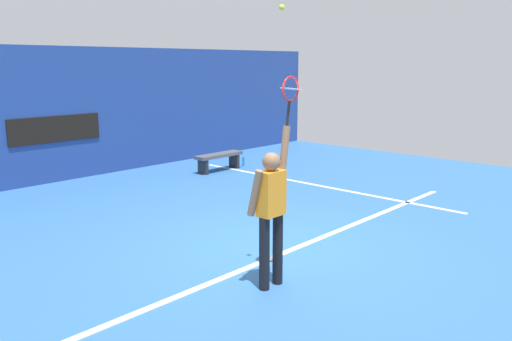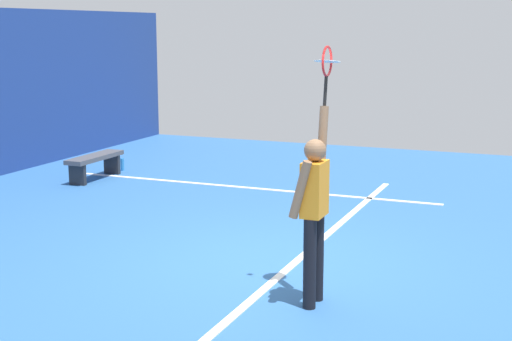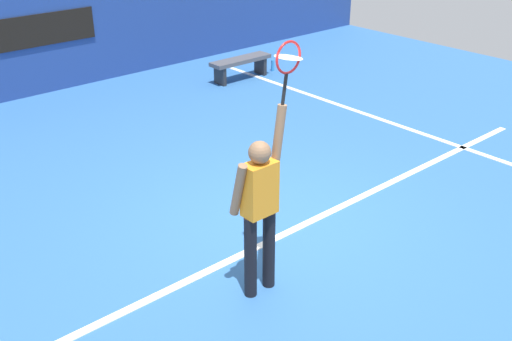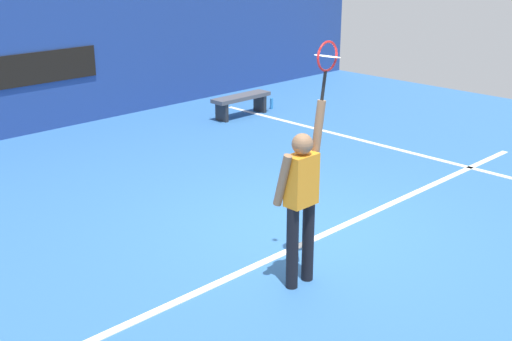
{
  "view_description": "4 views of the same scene",
  "coord_description": "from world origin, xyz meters",
  "px_view_note": "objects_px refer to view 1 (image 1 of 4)",
  "views": [
    {
      "loc": [
        -5.74,
        -4.95,
        2.73
      ],
      "look_at": [
        -1.06,
        -0.65,
        1.43
      ],
      "focal_mm": 36.98,
      "sensor_mm": 36.0,
      "label": 1
    },
    {
      "loc": [
        -7.95,
        -3.12,
        2.76
      ],
      "look_at": [
        -1.08,
        -0.29,
        1.33
      ],
      "focal_mm": 52.42,
      "sensor_mm": 36.0,
      "label": 2
    },
    {
      "loc": [
        -4.56,
        -4.83,
        3.95
      ],
      "look_at": [
        -0.89,
        -0.64,
        1.23
      ],
      "focal_mm": 43.07,
      "sensor_mm": 36.0,
      "label": 3
    },
    {
      "loc": [
        -5.92,
        -5.17,
        3.53
      ],
      "look_at": [
        -1.03,
        -0.19,
        1.1
      ],
      "focal_mm": 46.68,
      "sensor_mm": 36.0,
      "label": 4
    }
  ],
  "objects_px": {
    "tennis_player": "(271,208)",
    "tennis_racket": "(290,92)",
    "court_bench": "(219,158)",
    "water_bottle": "(244,161)",
    "tennis_ball": "(282,7)"
  },
  "relations": [
    {
      "from": "tennis_player",
      "to": "tennis_racket",
      "type": "bearing_deg",
      "value": -0.72
    },
    {
      "from": "court_bench",
      "to": "water_bottle",
      "type": "distance_m",
      "value": 0.94
    },
    {
      "from": "tennis_ball",
      "to": "water_bottle",
      "type": "relative_size",
      "value": 0.28
    },
    {
      "from": "tennis_ball",
      "to": "water_bottle",
      "type": "height_order",
      "value": "tennis_ball"
    },
    {
      "from": "tennis_ball",
      "to": "court_bench",
      "type": "relative_size",
      "value": 0.05
    },
    {
      "from": "tennis_ball",
      "to": "water_bottle",
      "type": "distance_m",
      "value": 8.33
    },
    {
      "from": "tennis_racket",
      "to": "water_bottle",
      "type": "relative_size",
      "value": 2.59
    },
    {
      "from": "tennis_racket",
      "to": "water_bottle",
      "type": "xyz_separation_m",
      "value": [
        5.07,
        5.68,
        -2.27
      ]
    },
    {
      "from": "tennis_player",
      "to": "water_bottle",
      "type": "relative_size",
      "value": 8.29
    },
    {
      "from": "tennis_ball",
      "to": "water_bottle",
      "type": "xyz_separation_m",
      "value": [
        5.2,
        5.64,
        -3.24
      ]
    },
    {
      "from": "court_bench",
      "to": "tennis_player",
      "type": "bearing_deg",
      "value": -128.41
    },
    {
      "from": "tennis_racket",
      "to": "tennis_ball",
      "type": "xyz_separation_m",
      "value": [
        -0.13,
        0.03,
        0.97
      ]
    },
    {
      "from": "tennis_player",
      "to": "tennis_ball",
      "type": "height_order",
      "value": "tennis_ball"
    },
    {
      "from": "tennis_player",
      "to": "water_bottle",
      "type": "height_order",
      "value": "tennis_player"
    },
    {
      "from": "tennis_racket",
      "to": "tennis_ball",
      "type": "distance_m",
      "value": 0.98
    }
  ]
}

